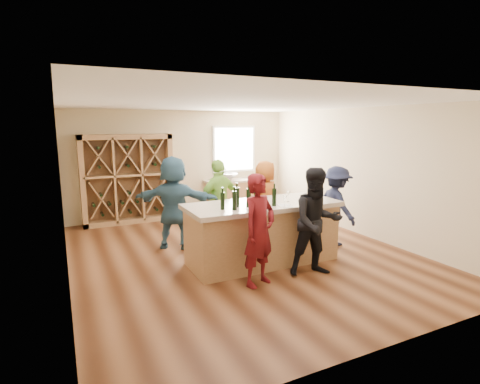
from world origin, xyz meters
name	(u,v)px	position (x,y,z in m)	size (l,w,h in m)	color
floor	(240,255)	(0.00, 0.00, -0.05)	(6.00, 7.00, 0.10)	brown
ceiling	(240,101)	(0.00, 0.00, 2.85)	(6.00, 7.00, 0.10)	white
wall_back	(182,163)	(0.00, 3.55, 1.40)	(6.00, 0.10, 2.80)	beige
wall_front	(392,227)	(0.00, -3.55, 1.40)	(6.00, 0.10, 2.80)	beige
wall_left	(58,194)	(-3.05, 0.00, 1.40)	(0.10, 7.00, 2.80)	beige
wall_right	(364,172)	(3.05, 0.00, 1.40)	(0.10, 7.00, 2.80)	beige
window_frame	(234,149)	(1.50, 3.47, 1.75)	(1.30, 0.06, 1.30)	white
window_pane	(234,149)	(1.50, 3.44, 1.75)	(1.18, 0.01, 1.18)	white
wine_rack	(128,179)	(-1.50, 3.27, 1.10)	(2.20, 0.45, 2.20)	#9F754C
back_counter_base	(235,197)	(1.40, 3.20, 0.43)	(1.60, 0.58, 0.86)	#9F754C
back_counter_top	(235,180)	(1.40, 3.20, 0.89)	(1.70, 0.62, 0.06)	#B7A796
sink	(228,177)	(1.20, 3.20, 1.01)	(0.54, 0.54, 0.19)	silver
faucet	(226,174)	(1.20, 3.38, 1.07)	(0.02, 0.02, 0.30)	silver
tasting_counter_base	(262,235)	(0.16, -0.58, 0.50)	(2.60, 1.00, 1.00)	#9F754C
tasting_counter_top	(263,205)	(0.16, -0.58, 1.04)	(2.72, 1.12, 0.08)	#B7A796
wine_bottle_a	(223,201)	(-0.68, -0.76, 1.22)	(0.07, 0.07, 0.28)	black
wine_bottle_b	(234,201)	(-0.52, -0.87, 1.23)	(0.08, 0.08, 0.30)	black
wine_bottle_c	(237,197)	(-0.39, -0.69, 1.24)	(0.08, 0.08, 0.33)	black
wine_bottle_d	(249,198)	(-0.22, -0.79, 1.24)	(0.08, 0.08, 0.31)	black
wine_bottle_e	(256,196)	(-0.04, -0.73, 1.24)	(0.08, 0.08, 0.33)	black
wine_glass_a	(260,206)	(-0.16, -1.08, 1.16)	(0.06, 0.06, 0.16)	white
wine_glass_b	(285,201)	(0.32, -1.04, 1.18)	(0.08, 0.08, 0.20)	white
wine_glass_c	(312,198)	(0.89, -1.02, 1.17)	(0.07, 0.07, 0.19)	white
wine_glass_d	(288,196)	(0.61, -0.70, 1.18)	(0.07, 0.07, 0.20)	white
wine_glass_e	(315,196)	(1.08, -0.86, 1.17)	(0.06, 0.06, 0.17)	white
tasting_menu_a	(256,209)	(-0.18, -0.98, 1.08)	(0.24, 0.33, 0.00)	white
tasting_menu_b	(285,206)	(0.39, -0.96, 1.08)	(0.21, 0.29, 0.00)	white
tasting_menu_c	(314,203)	(0.97, -0.98, 1.08)	(0.24, 0.32, 0.00)	white
person_near_left	(259,230)	(-0.36, -1.41, 0.86)	(0.63, 0.46, 1.72)	#590F14
person_near_right	(317,222)	(0.66, -1.47, 0.88)	(0.86, 0.47, 1.76)	black
person_server	(336,206)	(2.01, -0.36, 0.81)	(1.04, 0.48, 1.61)	#191E38
person_far_mid	(219,201)	(-0.08, 0.81, 0.87)	(1.02, 0.52, 1.74)	#8CC64C
person_far_right	(265,199)	(0.98, 0.76, 0.83)	(0.81, 0.53, 1.67)	#994C19
person_far_left	(174,202)	(-1.02, 0.87, 0.92)	(1.71, 0.61, 1.84)	#335972
wine_bottle_f	(274,197)	(0.21, -0.88, 1.23)	(0.07, 0.07, 0.30)	black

